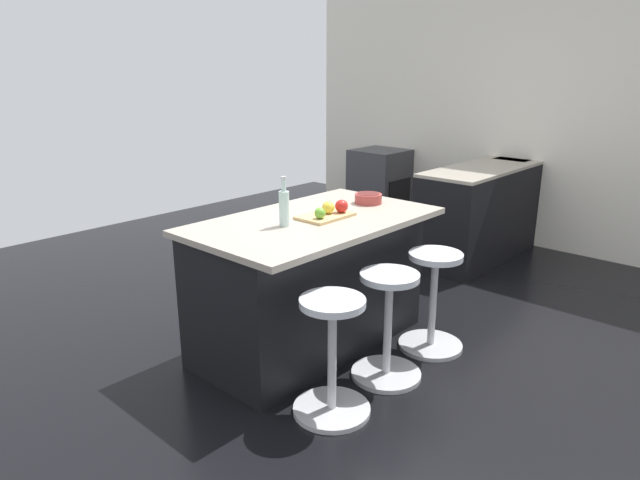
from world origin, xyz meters
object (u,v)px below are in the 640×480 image
at_px(kitchen_island, 310,281).
at_px(stool_middle, 388,329).
at_px(stool_by_window, 433,304).
at_px(oven_range, 380,186).
at_px(apple_red, 342,206).
at_px(cutting_board, 325,216).
at_px(apple_yellow, 328,208).
at_px(stool_near_camera, 332,360).
at_px(fruit_bowl, 368,198).
at_px(apple_green, 320,213).
at_px(water_bottle, 284,207).

xyz_separation_m(kitchen_island, stool_middle, (-0.00, 0.66, -0.14)).
bearing_deg(stool_by_window, oven_range, -137.20).
height_order(oven_range, apple_red, apple_red).
distance_m(kitchen_island, stool_middle, 0.68).
bearing_deg(cutting_board, apple_yellow, -177.65).
relative_size(stool_by_window, cutting_board, 1.92).
height_order(stool_middle, apple_red, apple_red).
bearing_deg(stool_near_camera, stool_by_window, 180.00).
bearing_deg(fruit_bowl, stool_middle, 47.15).
bearing_deg(apple_red, fruit_bowl, -167.65).
xyz_separation_m(apple_green, fruit_bowl, (-0.61, -0.09, -0.02)).
height_order(stool_middle, fruit_bowl, fruit_bowl).
bearing_deg(water_bottle, stool_near_camera, 67.48).
xyz_separation_m(stool_middle, cutting_board, (-0.06, -0.58, 0.60)).
bearing_deg(stool_near_camera, water_bottle, -112.52).
height_order(kitchen_island, apple_green, apple_green).
height_order(oven_range, kitchen_island, kitchen_island).
relative_size(cutting_board, apple_yellow, 4.33).
distance_m(cutting_board, water_bottle, 0.35).
height_order(oven_range, water_bottle, water_bottle).
height_order(stool_middle, water_bottle, water_bottle).
bearing_deg(apple_red, stool_by_window, 122.82).
bearing_deg(apple_yellow, apple_red, 150.95).
height_order(kitchen_island, apple_yellow, apple_yellow).
xyz_separation_m(stool_near_camera, cutting_board, (-0.58, -0.58, 0.60)).
bearing_deg(apple_red, stool_middle, 71.59).
distance_m(water_bottle, fruit_bowl, 0.84).
bearing_deg(stool_middle, kitchen_island, -90.00).
bearing_deg(stool_by_window, cutting_board, -51.58).
height_order(water_bottle, fruit_bowl, water_bottle).
bearing_deg(cutting_board, stool_by_window, 128.42).
distance_m(cutting_board, apple_green, 0.12).
xyz_separation_m(oven_range, stool_near_camera, (3.53, 2.30, -0.12)).
distance_m(stool_near_camera, fruit_bowl, 1.41).
height_order(kitchen_island, stool_near_camera, kitchen_island).
bearing_deg(cutting_board, apple_green, 24.47).
xyz_separation_m(stool_middle, water_bottle, (0.26, -0.63, 0.72)).
height_order(kitchen_island, fruit_bowl, fruit_bowl).
bearing_deg(fruit_bowl, kitchen_island, -4.22).
relative_size(water_bottle, fruit_bowl, 1.60).
bearing_deg(oven_range, stool_middle, 37.44).
xyz_separation_m(kitchen_island, fruit_bowl, (-0.57, 0.04, 0.49)).
bearing_deg(stool_by_window, fruit_bowl, -94.97).
distance_m(apple_green, fruit_bowl, 0.62).
bearing_deg(stool_middle, apple_red, -108.41).
bearing_deg(apple_yellow, stool_middle, 80.64).
relative_size(stool_middle, cutting_board, 1.92).
xyz_separation_m(stool_middle, apple_yellow, (-0.10, -0.58, 0.66)).
distance_m(stool_middle, water_bottle, 0.99).
bearing_deg(fruit_bowl, stool_by_window, 85.03).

